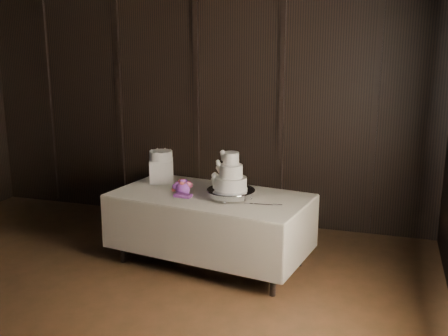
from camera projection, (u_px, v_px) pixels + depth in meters
room at (13, 163)px, 3.46m from camera, size 6.08×7.08×3.08m
display_table at (210, 226)px, 5.43m from camera, size 2.13×1.34×0.76m
cake_stand at (231, 194)px, 5.21m from camera, size 0.56×0.56×0.09m
wedding_cake at (228, 175)px, 5.16m from camera, size 0.36×0.32×0.38m
bouquet at (183, 188)px, 5.38m from camera, size 0.31×0.40×0.18m
box_pedestal at (161, 171)px, 5.82m from camera, size 0.34×0.34×0.25m
small_cake at (161, 155)px, 5.78m from camera, size 0.26×0.26×0.10m
cake_knife at (258, 204)px, 5.01m from camera, size 0.37×0.06×0.01m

